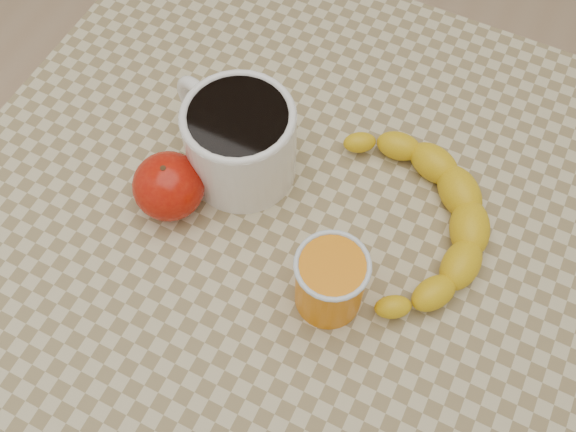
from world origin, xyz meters
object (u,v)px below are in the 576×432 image
at_px(coffee_mug, 238,138).
at_px(apple, 169,186).
at_px(banana, 415,219).
at_px(table, 288,256).
at_px(orange_juice_glass, 330,281).

bearing_deg(coffee_mug, apple, -120.83).
distance_m(coffee_mug, banana, 0.22).
bearing_deg(coffee_mug, table, -28.48).
bearing_deg(banana, apple, 176.64).
relative_size(coffee_mug, apple, 1.80).
distance_m(coffee_mug, orange_juice_glass, 0.20).
distance_m(table, apple, 0.18).
distance_m(orange_juice_glass, apple, 0.21).
xyz_separation_m(table, apple, (-0.13, -0.03, 0.12)).
bearing_deg(apple, orange_juice_glass, -7.70).
distance_m(table, banana, 0.18).
bearing_deg(banana, table, -178.32).
height_order(orange_juice_glass, apple, orange_juice_glass).
height_order(coffee_mug, orange_juice_glass, coffee_mug).
bearing_deg(coffee_mug, orange_juice_glass, -33.44).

